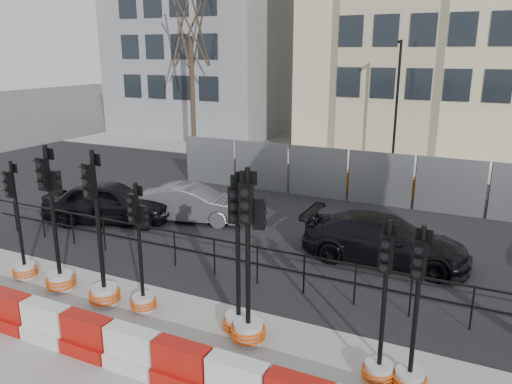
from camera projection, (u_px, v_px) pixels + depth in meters
The scene contains 21 objects.
ground at pixel (234, 306), 11.14m from camera, with size 120.00×120.00×0.00m, color #51514C.
sidewalk_near at pixel (151, 383), 8.54m from camera, with size 40.00×6.00×0.02m, color gray.
road at pixel (330, 216), 17.19m from camera, with size 40.00×14.00×0.03m, color black.
sidewalk_far at pixel (385, 165), 24.98m from camera, with size 40.00×4.00×0.02m, color gray.
building_grey at pixel (205, 29), 34.16m from camera, with size 11.00×9.06×14.00m.
kerb_railing at pixel (257, 258), 11.99m from camera, with size 18.00×0.04×1.00m.
heras_fencing at pixel (353, 179), 19.44m from camera, with size 14.33×1.72×2.00m.
lamp_post_far at pixel (397, 102), 23.02m from camera, with size 0.12×0.56×6.00m.
tree_bare_far at pixel (190, 29), 27.37m from camera, with size 2.00×2.00×9.00m.
barrier_row at pixel (157, 359), 8.61m from camera, with size 16.75×0.50×0.80m.
traffic_signal_a at pixel (23, 255), 12.36m from camera, with size 0.59×0.59×3.01m.
traffic_signal_b at pixel (58, 258), 11.67m from camera, with size 0.69×0.69×3.51m.
traffic_signal_c at pixel (102, 274), 11.03m from camera, with size 0.70×0.70×3.53m.
traffic_signal_d at pixel (142, 282), 10.78m from camera, with size 0.57×0.57×2.90m.
traffic_signal_e at pixel (238, 302), 9.91m from camera, with size 0.66×0.66×3.35m.
traffic_signal_f at pixel (249, 304), 9.53m from camera, with size 0.69×0.69×3.51m.
traffic_signal_g at pixel (380, 351), 8.42m from camera, with size 0.58×0.58×2.94m.
traffic_signal_h at pixel (411, 358), 8.22m from camera, with size 0.58×0.58×2.93m.
car_a at pixel (109, 202), 16.43m from camera, with size 4.47×3.11×1.41m, color black.
car_b at pixel (192, 203), 16.60m from camera, with size 3.90×2.17×1.22m, color #4E4E53.
car_c at pixel (385, 240), 13.30m from camera, with size 4.43×1.85×1.28m, color black.
Camera 1 is at (4.82, -8.80, 5.48)m, focal length 35.00 mm.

